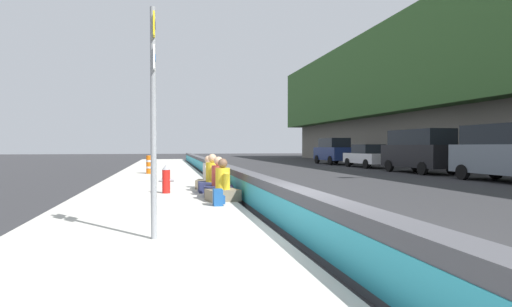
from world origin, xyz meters
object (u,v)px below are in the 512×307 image
object	(u,v)px
parked_car_midline	(368,156)
seated_person_middle	(218,184)
construction_barrel	(151,164)
backpack	(218,198)
seated_person_rear	(212,180)
parked_car_third	(509,151)
parked_car_far	(334,151)
route_sign_post	(154,106)
fire_hydrant	(166,179)
seated_person_far	(209,178)
seated_person_foreground	(223,187)
parked_car_fourth	(419,150)

from	to	relation	value
parked_car_midline	seated_person_middle	bearing A→B (deg)	141.11
construction_barrel	backpack	bearing A→B (deg)	-170.73
seated_person_rear	backpack	xyz separation A→B (m)	(-2.99, 0.18, -0.18)
parked_car_third	parked_car_far	world-z (taller)	parked_car_third
parked_car_third	parked_car_midline	size ratio (longest dim) A/B	1.14
route_sign_post	fire_hydrant	size ratio (longest dim) A/B	4.09
seated_person_middle	backpack	xyz separation A→B (m)	(-1.82, 0.23, -0.16)
seated_person_far	construction_barrel	size ratio (longest dim) A/B	1.18
seated_person_rear	seated_person_far	bearing A→B (deg)	0.57
seated_person_foreground	backpack	bearing A→B (deg)	165.34
backpack	parked_car_midline	world-z (taller)	parked_car_midline
backpack	parked_car_far	xyz separation A→B (m)	(23.81, -13.07, 0.85)
seated_person_rear	parked_car_third	distance (m)	13.40
seated_person_foreground	seated_person_far	bearing A→B (deg)	0.95
fire_hydrant	parked_car_far	world-z (taller)	parked_car_far
parked_car_third	parked_car_far	bearing A→B (deg)	0.90
seated_person_middle	backpack	size ratio (longest dim) A/B	2.87
fire_hydrant	backpack	world-z (taller)	fire_hydrant
parked_car_fourth	parked_car_far	size ratio (longest dim) A/B	1.07
parked_car_midline	seated_person_rear	bearing A→B (deg)	138.90
parked_car_third	fire_hydrant	bearing A→B (deg)	98.79
construction_barrel	parked_car_midline	size ratio (longest dim) A/B	0.21
backpack	construction_barrel	xyz separation A→B (m)	(12.36, 2.02, 0.28)
seated_person_far	seated_person_foreground	bearing A→B (deg)	-179.05
route_sign_post	seated_person_rear	size ratio (longest dim) A/B	2.99
route_sign_post	seated_person_far	distance (m)	7.82
fire_hydrant	seated_person_middle	xyz separation A→B (m)	(-1.15, -1.47, -0.09)
route_sign_post	seated_person_rear	distance (m)	6.78
fire_hydrant	seated_person_rear	bearing A→B (deg)	-89.32
parked_car_third	backpack	bearing A→B (deg)	111.36
parked_car_midline	parked_car_far	xyz separation A→B (m)	(5.77, 0.25, 0.32)
seated_person_middle	seated_person_far	size ratio (longest dim) A/B	1.02
seated_person_middle	parked_car_far	bearing A→B (deg)	-30.28
fire_hydrant	backpack	bearing A→B (deg)	-157.29
route_sign_post	parked_car_fourth	bearing A→B (deg)	-44.41
route_sign_post	parked_car_third	world-z (taller)	route_sign_post
seated_person_rear	construction_barrel	xyz separation A→B (m)	(9.37, 2.20, 0.10)
seated_person_far	parked_car_fourth	distance (m)	15.21
seated_person_middle	seated_person_rear	world-z (taller)	seated_person_rear
seated_person_far	parked_car_far	bearing A→B (deg)	-33.18
seated_person_foreground	parked_car_midline	xyz separation A→B (m)	(17.19, -13.10, 0.37)
seated_person_middle	construction_barrel	size ratio (longest dim) A/B	1.21
seated_person_middle	seated_person_far	world-z (taller)	seated_person_middle
seated_person_foreground	construction_barrel	world-z (taller)	seated_person_foreground
seated_person_rear	parked_car_fourth	world-z (taller)	parked_car_fourth
route_sign_post	construction_barrel	world-z (taller)	route_sign_post
seated_person_rear	parked_car_third	bearing A→B (deg)	-80.35
seated_person_far	parked_car_far	xyz separation A→B (m)	(19.73, -12.90, 0.69)
fire_hydrant	parked_car_fourth	distance (m)	16.99
seated_person_rear	backpack	world-z (taller)	seated_person_rear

